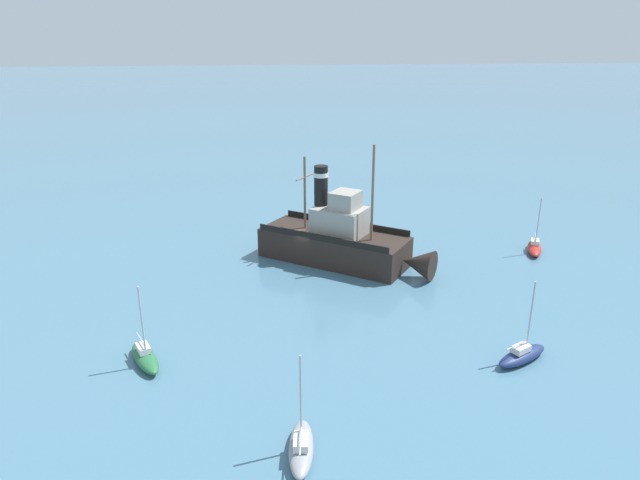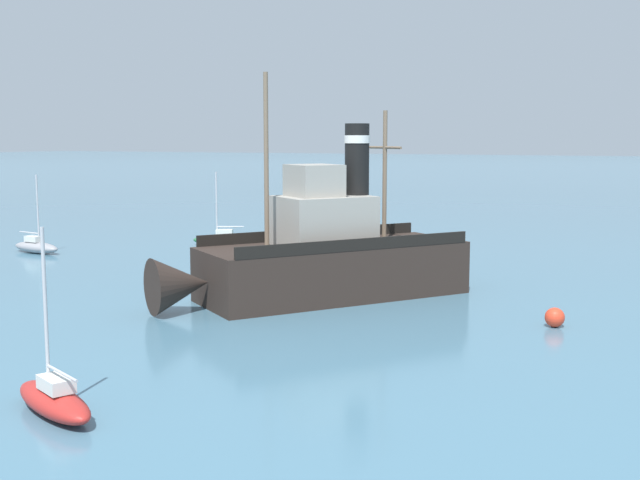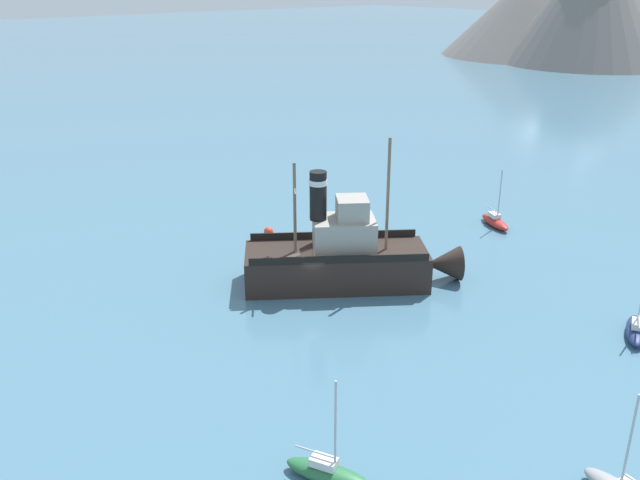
# 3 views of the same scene
# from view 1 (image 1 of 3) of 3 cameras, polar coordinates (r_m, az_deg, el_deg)

# --- Properties ---
(ground_plane) EXTENTS (600.00, 600.00, 0.00)m
(ground_plane) POSITION_cam_1_polar(r_m,az_deg,el_deg) (46.71, -1.03, -2.19)
(ground_plane) COLOR #477289
(old_tugboat) EXTENTS (11.16, 13.65, 9.90)m
(old_tugboat) POSITION_cam_1_polar(r_m,az_deg,el_deg) (46.03, 2.07, -0.09)
(old_tugboat) COLOR #2D231E
(old_tugboat) RESTS_ON ground
(sailboat_red) EXTENTS (3.92, 2.55, 4.90)m
(sailboat_red) POSITION_cam_1_polar(r_m,az_deg,el_deg) (51.93, 20.65, -0.69)
(sailboat_red) COLOR #B22823
(sailboat_red) RESTS_ON ground
(sailboat_grey) EXTENTS (3.90, 1.55, 4.90)m
(sailboat_grey) POSITION_cam_1_polar(r_m,az_deg,el_deg) (26.81, -1.90, -20.00)
(sailboat_grey) COLOR gray
(sailboat_grey) RESTS_ON ground
(sailboat_navy) EXTENTS (2.74, 3.88, 4.90)m
(sailboat_navy) POSITION_cam_1_polar(r_m,az_deg,el_deg) (34.99, 19.54, -10.76)
(sailboat_navy) COLOR navy
(sailboat_navy) RESTS_ON ground
(sailboat_green) EXTENTS (3.91, 2.59, 4.90)m
(sailboat_green) POSITION_cam_1_polar(r_m,az_deg,el_deg) (34.34, -17.10, -11.09)
(sailboat_green) COLOR #286B3D
(sailboat_green) RESTS_ON ground
(mooring_buoy) EXTENTS (0.75, 0.75, 0.75)m
(mooring_buoy) POSITION_cam_1_polar(r_m,az_deg,el_deg) (56.39, 1.64, 2.18)
(mooring_buoy) COLOR red
(mooring_buoy) RESTS_ON ground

